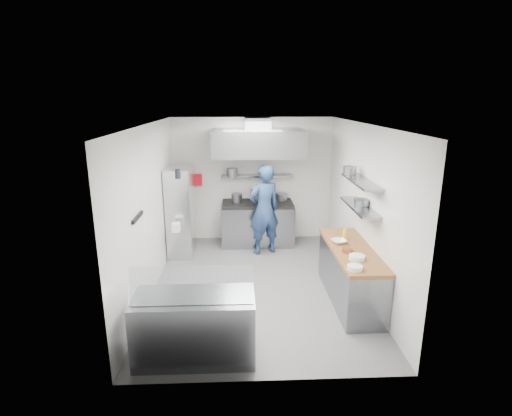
{
  "coord_description": "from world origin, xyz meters",
  "views": [
    {
      "loc": [
        -0.31,
        -6.47,
        3.21
      ],
      "look_at": [
        0.0,
        0.6,
        1.25
      ],
      "focal_mm": 28.0,
      "sensor_mm": 36.0,
      "label": 1
    }
  ],
  "objects_px": {
    "gas_range": "(258,224)",
    "chef": "(264,210)",
    "wire_rack": "(181,211)",
    "display_case": "(195,327)"
  },
  "relations": [
    {
      "from": "chef",
      "to": "wire_rack",
      "type": "height_order",
      "value": "chef"
    },
    {
      "from": "wire_rack",
      "to": "display_case",
      "type": "height_order",
      "value": "wire_rack"
    },
    {
      "from": "gas_range",
      "to": "display_case",
      "type": "distance_m",
      "value": 4.22
    },
    {
      "from": "gas_range",
      "to": "wire_rack",
      "type": "bearing_deg",
      "value": -162.36
    },
    {
      "from": "display_case",
      "to": "gas_range",
      "type": "bearing_deg",
      "value": 76.5
    },
    {
      "from": "gas_range",
      "to": "display_case",
      "type": "height_order",
      "value": "gas_range"
    },
    {
      "from": "gas_range",
      "to": "chef",
      "type": "distance_m",
      "value": 0.77
    },
    {
      "from": "chef",
      "to": "display_case",
      "type": "xyz_separation_m",
      "value": [
        -1.09,
        -3.52,
        -0.53
      ]
    },
    {
      "from": "gas_range",
      "to": "chef",
      "type": "bearing_deg",
      "value": -79.27
    },
    {
      "from": "chef",
      "to": "wire_rack",
      "type": "relative_size",
      "value": 1.03
    }
  ]
}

